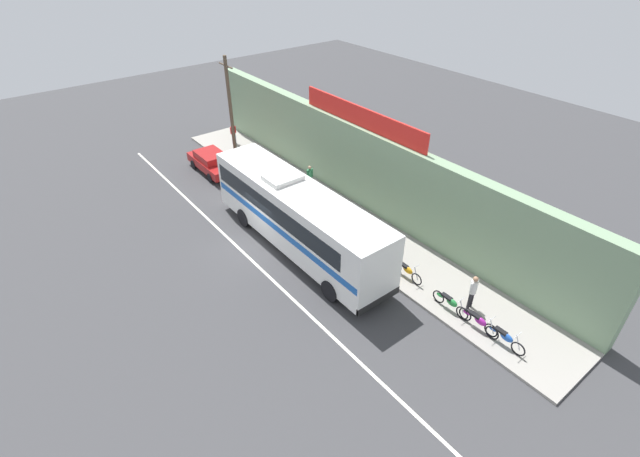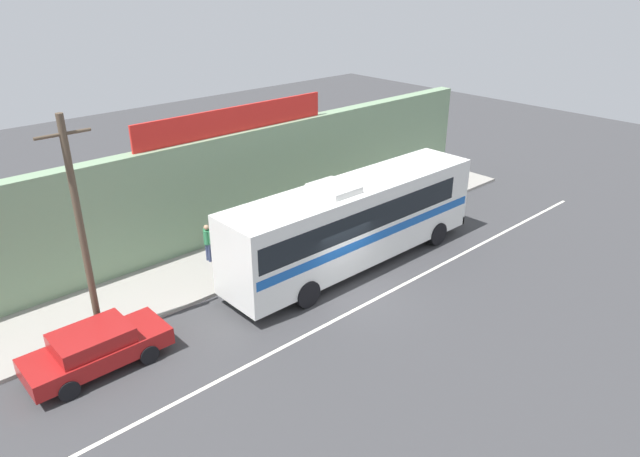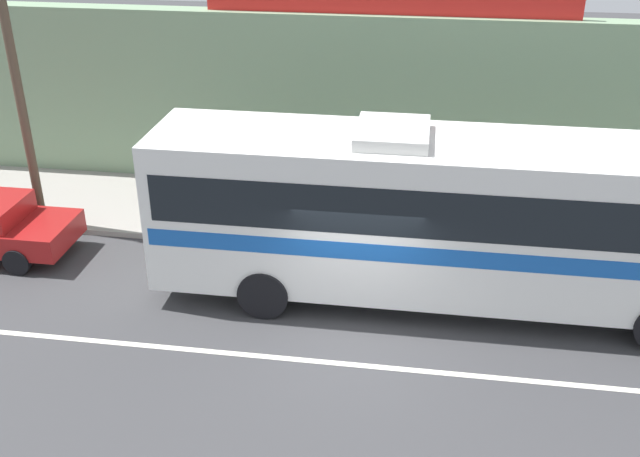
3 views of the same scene
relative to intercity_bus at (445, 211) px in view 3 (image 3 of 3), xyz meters
name	(u,v)px [view 3 (image 3 of 3)]	position (x,y,z in m)	size (l,w,h in m)	color
ground_plane	(352,339)	(-1.63, -1.71, -2.07)	(70.00, 70.00, 0.00)	#3A3A3D
sidewalk_slab	(375,219)	(-1.63, 3.49, -2.00)	(30.00, 3.60, 0.14)	gray
storefront_facade	(384,106)	(-1.63, 5.64, 0.33)	(30.00, 0.70, 4.80)	gray
road_center_stripe	(347,364)	(-1.63, -2.51, -2.06)	(30.00, 0.14, 0.01)	silver
intercity_bus	(445,211)	(0.00, 0.00, 0.00)	(11.97, 2.61, 3.78)	white
utility_pole	(15,71)	(-9.89, 1.97, 1.92)	(1.60, 0.22, 7.43)	brown
pedestrian_far_right	(274,168)	(-4.35, 4.08, -0.98)	(0.30, 0.48, 1.63)	navy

